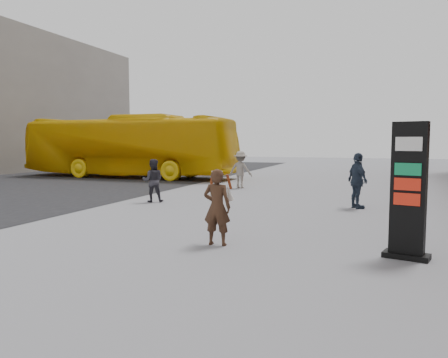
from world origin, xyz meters
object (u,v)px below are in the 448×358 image
(bus, at_px, (129,147))
(pedestrian_a, at_px, (153,181))
(woman, at_px, (217,206))
(info_pylon, at_px, (409,191))
(pedestrian_c, at_px, (358,181))
(pedestrian_b, at_px, (241,170))

(bus, xyz_separation_m, pedestrian_a, (6.47, -8.89, -1.06))
(woman, bearing_deg, bus, -55.42)
(info_pylon, xyz_separation_m, pedestrian_c, (-1.16, 5.90, -0.36))
(info_pylon, relative_size, woman, 1.58)
(info_pylon, bearing_deg, pedestrian_b, 136.02)
(pedestrian_b, bearing_deg, woman, 110.64)
(pedestrian_a, xyz_separation_m, pedestrian_b, (1.56, 5.37, 0.08))
(info_pylon, xyz_separation_m, pedestrian_a, (-8.05, 5.05, -0.49))
(pedestrian_b, xyz_separation_m, pedestrian_c, (5.33, -4.52, 0.05))
(bus, height_order, pedestrian_b, bus)
(info_pylon, xyz_separation_m, bus, (-14.53, 13.93, 0.57))
(pedestrian_c, bearing_deg, info_pylon, 159.17)
(woman, relative_size, bus, 0.12)
(pedestrian_c, bearing_deg, woman, 125.87)
(info_pylon, xyz_separation_m, pedestrian_b, (-6.49, 10.42, -0.41))
(bus, height_order, pedestrian_a, bus)
(pedestrian_b, bearing_deg, pedestrian_c, 145.41)
(info_pylon, distance_m, woman, 3.68)
(woman, distance_m, bus, 17.87)
(bus, relative_size, pedestrian_b, 7.73)
(pedestrian_a, height_order, pedestrian_c, pedestrian_c)
(woman, height_order, pedestrian_c, pedestrian_c)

